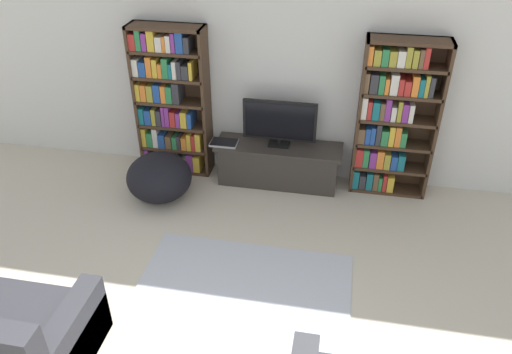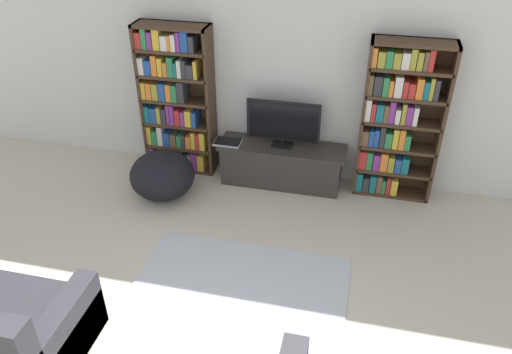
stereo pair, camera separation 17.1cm
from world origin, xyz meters
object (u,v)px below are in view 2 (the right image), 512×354
at_px(bookshelf_right, 396,121).
at_px(tv_stand, 282,164).
at_px(beanbag_ottoman, 162,175).
at_px(laptop, 228,142).
at_px(television, 283,123).
at_px(bookshelf_left, 176,101).

height_order(bookshelf_right, tv_stand, bookshelf_right).
relative_size(bookshelf_right, beanbag_ottoman, 2.45).
bearing_deg(tv_stand, laptop, -173.56).
distance_m(tv_stand, beanbag_ottoman, 1.42).
bearing_deg(beanbag_ottoman, television, 24.35).
bearing_deg(television, bookshelf_right, 4.15).
xyz_separation_m(television, beanbag_ottoman, (-1.30, -0.59, -0.53)).
xyz_separation_m(bookshelf_left, tv_stand, (1.33, -0.10, -0.65)).
height_order(tv_stand, television, television).
distance_m(bookshelf_right, beanbag_ottoman, 2.71).
bearing_deg(tv_stand, beanbag_ottoman, -156.16).
xyz_separation_m(bookshelf_right, laptop, (-1.89, -0.18, -0.41)).
height_order(bookshelf_right, beanbag_ottoman, bookshelf_right).
bearing_deg(bookshelf_left, television, -3.77).
xyz_separation_m(television, laptop, (-0.64, -0.09, -0.29)).
relative_size(bookshelf_right, television, 2.14).
bearing_deg(tv_stand, television, 90.00).
xyz_separation_m(bookshelf_left, bookshelf_right, (2.58, 0.00, 0.03)).
xyz_separation_m(tv_stand, beanbag_ottoman, (-1.30, -0.57, 0.02)).
relative_size(bookshelf_left, beanbag_ottoman, 2.45).
distance_m(bookshelf_right, television, 1.25).
height_order(bookshelf_right, laptop, bookshelf_right).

